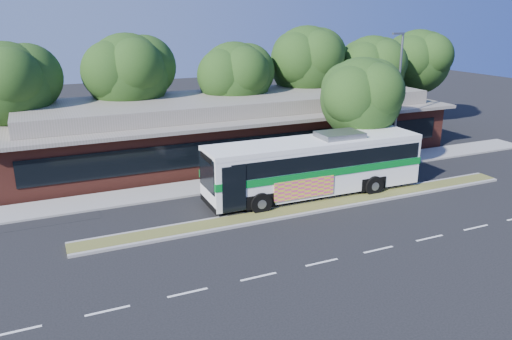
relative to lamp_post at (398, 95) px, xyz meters
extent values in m
plane|color=black|center=(-9.56, -6.00, -4.90)|extent=(120.00, 120.00, 0.00)
cube|color=#515524|center=(-9.56, -5.40, -4.83)|extent=(26.00, 1.10, 0.15)
cube|color=gray|center=(-9.56, 0.40, -4.84)|extent=(44.00, 2.60, 0.12)
cube|color=maroon|center=(-9.56, 7.00, -3.30)|extent=(32.00, 10.00, 3.20)
cube|color=slate|center=(-9.56, 7.00, -1.58)|extent=(33.20, 11.20, 0.24)
cube|color=slate|center=(-9.56, 7.00, -0.95)|extent=(30.00, 8.00, 1.00)
cube|color=black|center=(-9.56, 1.97, -3.20)|extent=(30.00, 0.06, 1.60)
cylinder|color=slate|center=(0.04, 0.00, -0.40)|extent=(0.16, 0.16, 9.00)
cube|color=slate|center=(-0.36, 0.00, 4.10)|extent=(0.90, 0.18, 0.14)
cylinder|color=black|center=(-24.56, 9.00, -2.91)|extent=(0.44, 0.44, 3.99)
sphere|color=#1A3812|center=(-24.56, 9.00, 0.83)|extent=(5.80, 5.80, 5.80)
sphere|color=#1A3812|center=(-23.26, 9.43, 1.29)|extent=(4.52, 4.52, 4.52)
cylinder|color=black|center=(-16.56, 10.00, -2.80)|extent=(0.44, 0.44, 4.20)
sphere|color=#1A3812|center=(-16.56, 10.00, 1.10)|extent=(6.00, 6.00, 6.00)
sphere|color=#1A3812|center=(-15.21, 10.45, 1.58)|extent=(4.68, 4.68, 4.68)
cylinder|color=black|center=(-8.56, 9.00, -3.01)|extent=(0.44, 0.44, 3.78)
sphere|color=#1A3812|center=(-8.56, 9.00, 0.56)|extent=(5.60, 5.60, 5.60)
sphere|color=#1A3812|center=(-7.30, 9.42, 1.00)|extent=(4.37, 4.37, 4.37)
cylinder|color=black|center=(-1.56, 10.00, -2.70)|extent=(0.44, 0.44, 4.41)
sphere|color=#1A3812|center=(-1.56, 10.00, 1.37)|extent=(6.20, 6.20, 6.20)
sphere|color=#1A3812|center=(-0.17, 10.46, 1.86)|extent=(4.84, 4.84, 4.84)
cylinder|color=black|center=(4.44, 9.00, -2.97)|extent=(0.44, 0.44, 3.86)
sphere|color=#1A3812|center=(4.44, 9.00, 0.70)|extent=(5.80, 5.80, 5.80)
sphere|color=#1A3812|center=(5.74, 9.43, 1.16)|extent=(4.52, 4.52, 4.52)
cylinder|color=black|center=(10.44, 10.00, -2.85)|extent=(0.44, 0.44, 4.12)
sphere|color=#1A3812|center=(10.44, 10.00, 1.01)|extent=(6.00, 6.00, 6.00)
sphere|color=#1A3812|center=(11.79, 10.45, 1.49)|extent=(4.68, 4.68, 4.68)
cube|color=white|center=(-8.65, -3.60, -3.04)|extent=(13.06, 2.95, 3.00)
cube|color=black|center=(-8.32, -3.60, -2.44)|extent=(12.02, 2.99, 0.90)
cube|color=white|center=(-8.65, -3.60, -1.67)|extent=(13.08, 2.97, 0.28)
cube|color=#057221|center=(-8.65, -3.60, -3.13)|extent=(13.13, 3.01, 0.41)
cube|color=black|center=(-15.18, -3.51, -2.68)|extent=(0.10, 2.44, 1.86)
cube|color=black|center=(-2.12, -3.69, -2.33)|extent=(0.10, 2.27, 1.20)
cube|color=#D83F72|center=(-10.08, -5.00, -3.82)|extent=(3.69, 0.11, 1.09)
cube|color=slate|center=(-7.02, -3.62, -1.39)|extent=(2.63, 1.77, 0.33)
cylinder|color=black|center=(-12.68, -4.91, -4.31)|extent=(1.20, 0.41, 1.19)
cylinder|color=black|center=(-12.64, -2.18, -4.31)|extent=(1.20, 0.41, 1.19)
cylinder|color=black|center=(-5.41, -5.01, -4.31)|extent=(1.20, 0.41, 1.19)
cylinder|color=black|center=(-5.37, -2.28, -4.31)|extent=(1.20, 0.41, 1.19)
cylinder|color=black|center=(-3.56, -0.70, -3.20)|extent=(0.44, 0.44, 3.41)
sphere|color=#1A3812|center=(-3.56, -0.70, 0.09)|extent=(5.29, 5.29, 5.29)
sphere|color=#1A3812|center=(-2.37, -0.30, 0.52)|extent=(4.13, 4.13, 4.13)
camera|label=1|loc=(-23.06, -27.49, 5.36)|focal=35.00mm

